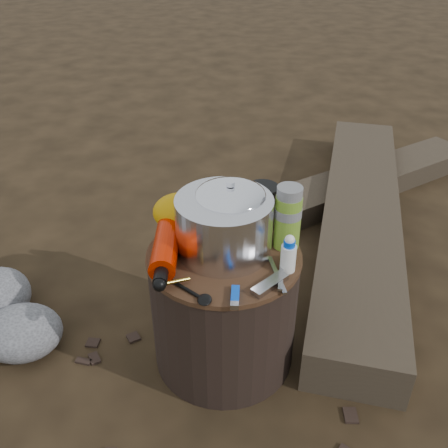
{
  "coord_description": "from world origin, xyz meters",
  "views": [
    {
      "loc": [
        0.02,
        -1.09,
        1.18
      ],
      "look_at": [
        0.0,
        0.0,
        0.48
      ],
      "focal_mm": 40.11,
      "sensor_mm": 36.0,
      "label": 1
    }
  ],
  "objects_px": {
    "stump": "(224,307)",
    "log_main": "(360,217)",
    "fuel_bottle": "(166,247)",
    "thermos": "(288,218)",
    "travel_mug": "(262,207)",
    "camping_pot": "(230,216)"
  },
  "relations": [
    {
      "from": "thermos",
      "to": "camping_pot",
      "type": "bearing_deg",
      "value": 179.03
    },
    {
      "from": "stump",
      "to": "log_main",
      "type": "distance_m",
      "value": 0.89
    },
    {
      "from": "stump",
      "to": "thermos",
      "type": "distance_m",
      "value": 0.33
    },
    {
      "from": "stump",
      "to": "log_main",
      "type": "relative_size",
      "value": 0.24
    },
    {
      "from": "thermos",
      "to": "travel_mug",
      "type": "height_order",
      "value": "thermos"
    },
    {
      "from": "thermos",
      "to": "log_main",
      "type": "bearing_deg",
      "value": 59.36
    },
    {
      "from": "thermos",
      "to": "fuel_bottle",
      "type": "bearing_deg",
      "value": -169.1
    },
    {
      "from": "camping_pot",
      "to": "travel_mug",
      "type": "bearing_deg",
      "value": 46.48
    },
    {
      "from": "log_main",
      "to": "fuel_bottle",
      "type": "xyz_separation_m",
      "value": [
        -0.71,
        -0.71,
        0.34
      ]
    },
    {
      "from": "fuel_bottle",
      "to": "thermos",
      "type": "relative_size",
      "value": 1.58
    },
    {
      "from": "camping_pot",
      "to": "thermos",
      "type": "distance_m",
      "value": 0.15
    },
    {
      "from": "log_main",
      "to": "thermos",
      "type": "bearing_deg",
      "value": -108.07
    },
    {
      "from": "camping_pot",
      "to": "thermos",
      "type": "relative_size",
      "value": 1.03
    },
    {
      "from": "stump",
      "to": "fuel_bottle",
      "type": "height_order",
      "value": "fuel_bottle"
    },
    {
      "from": "log_main",
      "to": "camping_pot",
      "type": "xyz_separation_m",
      "value": [
        -0.54,
        -0.65,
        0.4
      ]
    },
    {
      "from": "log_main",
      "to": "camping_pot",
      "type": "height_order",
      "value": "camping_pot"
    },
    {
      "from": "log_main",
      "to": "camping_pot",
      "type": "relative_size",
      "value": 9.58
    },
    {
      "from": "log_main",
      "to": "fuel_bottle",
      "type": "bearing_deg",
      "value": -122.26
    },
    {
      "from": "stump",
      "to": "thermos",
      "type": "bearing_deg",
      "value": 14.65
    },
    {
      "from": "stump",
      "to": "camping_pot",
      "type": "relative_size",
      "value": 2.26
    },
    {
      "from": "thermos",
      "to": "travel_mug",
      "type": "distance_m",
      "value": 0.12
    },
    {
      "from": "fuel_bottle",
      "to": "travel_mug",
      "type": "distance_m",
      "value": 0.31
    }
  ]
}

